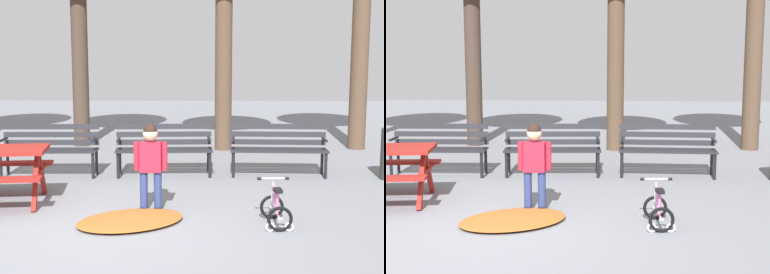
# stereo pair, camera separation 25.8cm
# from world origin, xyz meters

# --- Properties ---
(ground) EXTENTS (36.00, 36.00, 0.00)m
(ground) POSITION_xyz_m (0.00, 0.00, 0.00)
(ground) COLOR slate
(park_bench_far_left) EXTENTS (1.61, 0.50, 0.85)m
(park_bench_far_left) POSITION_xyz_m (-1.36, 3.17, 0.51)
(park_bench_far_left) COLOR #232328
(park_bench_far_left) RESTS_ON ground
(park_bench_left) EXTENTS (1.63, 0.56, 0.85)m
(park_bench_left) POSITION_xyz_m (0.54, 3.25, 0.51)
(park_bench_left) COLOR #232328
(park_bench_left) RESTS_ON ground
(park_bench_right) EXTENTS (1.61, 0.51, 0.85)m
(park_bench_right) POSITION_xyz_m (2.45, 3.29, 0.51)
(park_bench_right) COLOR #232328
(park_bench_right) RESTS_ON ground
(child_standing) EXTENTS (0.44, 0.19, 1.14)m
(child_standing) POSITION_xyz_m (0.53, 1.03, 0.68)
(child_standing) COLOR navy
(child_standing) RESTS_ON ground
(kids_bicycle) EXTENTS (0.39, 0.58, 0.54)m
(kids_bicycle) POSITION_xyz_m (2.07, 0.46, 0.20)
(kids_bicycle) COLOR black
(kids_bicycle) RESTS_ON ground
(leaf_pile) EXTENTS (1.63, 1.49, 0.07)m
(leaf_pile) POSITION_xyz_m (0.32, 0.51, 0.04)
(leaf_pile) COLOR #9E5623
(leaf_pile) RESTS_ON ground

